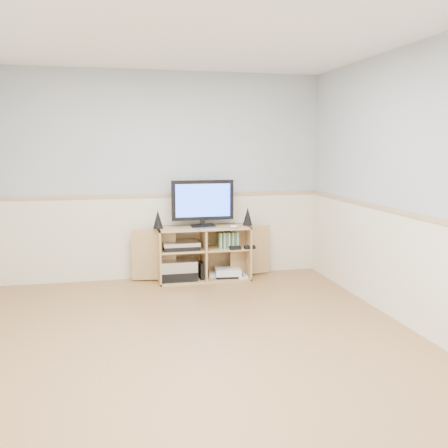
{
  "coord_description": "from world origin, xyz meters",
  "views": [
    {
      "loc": [
        -0.58,
        -3.83,
        1.63
      ],
      "look_at": [
        0.55,
        1.2,
        0.81
      ],
      "focal_mm": 40.0,
      "sensor_mm": 36.0,
      "label": 1
    }
  ],
  "objects_px": {
    "game_consoles": "(227,273)",
    "keyboard": "(207,228)",
    "monitor": "(203,202)",
    "media_cabinet": "(203,252)"
  },
  "relations": [
    {
      "from": "game_consoles",
      "to": "keyboard",
      "type": "bearing_deg",
      "value": -154.75
    },
    {
      "from": "keyboard",
      "to": "monitor",
      "type": "bearing_deg",
      "value": 83.41
    },
    {
      "from": "keyboard",
      "to": "game_consoles",
      "type": "distance_m",
      "value": 0.66
    },
    {
      "from": "keyboard",
      "to": "game_consoles",
      "type": "xyz_separation_m",
      "value": [
        0.27,
        0.13,
        -0.59
      ]
    },
    {
      "from": "keyboard",
      "to": "game_consoles",
      "type": "bearing_deg",
      "value": 13.89
    },
    {
      "from": "keyboard",
      "to": "game_consoles",
      "type": "relative_size",
      "value": 0.61
    },
    {
      "from": "media_cabinet",
      "to": "monitor",
      "type": "distance_m",
      "value": 0.62
    },
    {
      "from": "media_cabinet",
      "to": "monitor",
      "type": "relative_size",
      "value": 2.29
    },
    {
      "from": "media_cabinet",
      "to": "game_consoles",
      "type": "bearing_deg",
      "value": -12.61
    },
    {
      "from": "media_cabinet",
      "to": "monitor",
      "type": "height_order",
      "value": "monitor"
    }
  ]
}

